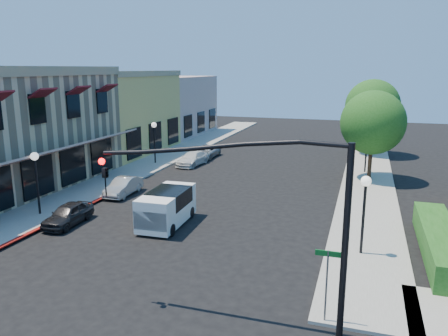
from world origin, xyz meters
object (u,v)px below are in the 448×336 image
(street_tree_b, at_px, (372,106))
(street_name_sign, at_px, (327,275))
(street_tree_a, at_px, (373,123))
(lamppost_left_near, at_px, (36,167))
(signal_mast_arm, at_px, (272,203))
(lamppost_left_far, at_px, (154,132))
(white_van, at_px, (166,206))
(parked_car_b, at_px, (123,187))
(lamppost_right_far, at_px, (367,139))
(parked_car_c, at_px, (193,159))
(parked_car_a, at_px, (68,214))
(parked_car_d, at_px, (206,152))
(lamppost_right_near, at_px, (365,195))

(street_tree_b, distance_m, street_name_sign, 29.96)
(street_tree_a, bearing_deg, lamppost_left_near, -141.02)
(signal_mast_arm, height_order, lamppost_left_far, signal_mast_arm)
(white_van, relative_size, parked_car_b, 1.22)
(street_tree_a, distance_m, signal_mast_arm, 20.71)
(lamppost_right_far, xyz_separation_m, parked_car_c, (-13.82, -1.41, -2.18))
(street_tree_b, bearing_deg, parked_car_a, -121.08)
(parked_car_a, bearing_deg, parked_car_d, 85.23)
(lamppost_right_near, bearing_deg, lamppost_right_far, 90.00)
(parked_car_c, bearing_deg, street_name_sign, -52.11)
(street_name_sign, xyz_separation_m, parked_car_a, (-13.59, 5.10, -1.14))
(street_name_sign, relative_size, parked_car_a, 0.76)
(street_tree_b, distance_m, white_van, 25.47)
(lamppost_right_far, xyz_separation_m, white_van, (-9.67, -15.18, -1.69))
(signal_mast_arm, relative_size, lamppost_left_far, 2.24)
(signal_mast_arm, distance_m, parked_car_c, 24.13)
(parked_car_a, bearing_deg, lamppost_left_far, 96.68)
(street_tree_a, height_order, street_name_sign, street_tree_a)
(lamppost_left_near, relative_size, lamppost_left_far, 1.00)
(lamppost_left_near, relative_size, lamppost_right_far, 1.00)
(parked_car_a, xyz_separation_m, parked_car_d, (0.69, 18.70, -0.02))
(lamppost_left_far, distance_m, lamppost_right_near, 22.02)
(white_van, bearing_deg, lamppost_right_near, -4.87)
(signal_mast_arm, distance_m, lamppost_right_far, 22.70)
(street_tree_b, height_order, white_van, street_tree_b)
(lamppost_right_far, bearing_deg, signal_mast_arm, -96.70)
(parked_car_a, relative_size, parked_car_b, 0.98)
(street_name_sign, bearing_deg, white_van, 142.61)
(street_tree_a, relative_size, lamppost_right_far, 1.82)
(street_tree_a, distance_m, parked_car_b, 17.87)
(parked_car_a, bearing_deg, lamppost_right_far, 46.22)
(parked_car_a, relative_size, parked_car_d, 0.85)
(white_van, bearing_deg, parked_car_b, 140.32)
(lamppost_right_near, bearing_deg, parked_car_a, -177.26)
(signal_mast_arm, relative_size, lamppost_right_far, 2.24)
(street_tree_b, bearing_deg, street_tree_a, -90.00)
(lamppost_left_far, distance_m, white_van, 15.17)
(lamppost_right_near, xyz_separation_m, white_van, (-9.67, 0.82, -1.69))
(signal_mast_arm, relative_size, white_van, 1.94)
(lamppost_left_near, height_order, lamppost_right_near, same)
(street_tree_a, height_order, parked_car_c, street_tree_a)
(street_name_sign, relative_size, lamppost_left_far, 0.70)
(parked_car_a, bearing_deg, street_tree_b, 56.28)
(signal_mast_arm, distance_m, parked_car_b, 17.03)
(street_tree_a, bearing_deg, lamppost_right_near, -91.23)
(lamppost_left_near, bearing_deg, lamppost_right_near, 0.00)
(white_van, distance_m, parked_car_d, 17.70)
(street_name_sign, relative_size, parked_car_b, 0.74)
(signal_mast_arm, xyz_separation_m, parked_car_d, (-11.25, 24.50, -3.55))
(white_van, distance_m, parked_car_b, 6.56)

